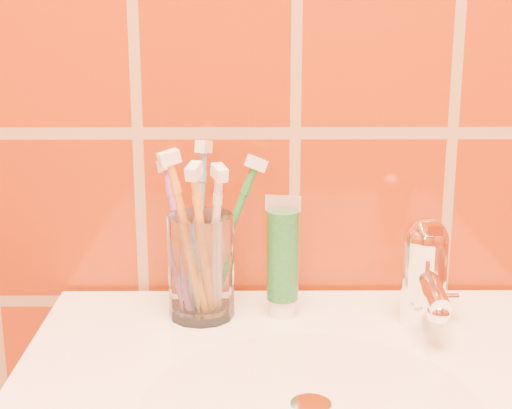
{
  "coord_description": "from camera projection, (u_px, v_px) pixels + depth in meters",
  "views": [
    {
      "loc": [
        -0.05,
        0.3,
        1.2
      ],
      "look_at": [
        -0.05,
        1.08,
        0.99
      ],
      "focal_mm": 55.0,
      "sensor_mm": 36.0,
      "label": 1
    }
  ],
  "objects": [
    {
      "name": "toothbrush_5",
      "position": [
        215.0,
        244.0,
        0.84
      ],
      "size": [
        0.07,
        0.1,
        0.19
      ],
      "primitive_type": null,
      "rotation": [
        0.21,
        0.0,
        0.41
      ],
      "color": "silver",
      "rests_on": "glass_tumbler"
    },
    {
      "name": "faucet",
      "position": [
        425.0,
        269.0,
        0.84
      ],
      "size": [
        0.05,
        0.11,
        0.12
      ],
      "color": "white",
      "rests_on": "pedestal_sink"
    },
    {
      "name": "toothbrush_3",
      "position": [
        180.0,
        238.0,
        0.88
      ],
      "size": [
        0.12,
        0.15,
        0.19
      ],
      "primitive_type": null,
      "rotation": [
        0.39,
        0.0,
        -2.6
      ],
      "color": "#8B4698",
      "rests_on": "glass_tumbler"
    },
    {
      "name": "toothpaste_tube",
      "position": [
        283.0,
        261.0,
        0.86
      ],
      "size": [
        0.04,
        0.04,
        0.14
      ],
      "rotation": [
        0.0,
        0.0,
        -0.19
      ],
      "color": "white",
      "rests_on": "pedestal_sink"
    },
    {
      "name": "toothbrush_2",
      "position": [
        227.0,
        236.0,
        0.88
      ],
      "size": [
        0.15,
        0.13,
        0.19
      ],
      "primitive_type": null,
      "rotation": [
        0.42,
        0.0,
        1.99
      ],
      "color": "#207A2F",
      "rests_on": "glass_tumbler"
    },
    {
      "name": "toothbrush_0",
      "position": [
        202.0,
        245.0,
        0.83
      ],
      "size": [
        0.07,
        0.11,
        0.2
      ],
      "primitive_type": null,
      "rotation": [
        0.24,
        0.0,
        -0.29
      ],
      "color": "orange",
      "rests_on": "glass_tumbler"
    },
    {
      "name": "toothbrush_4",
      "position": [
        199.0,
        229.0,
        0.87
      ],
      "size": [
        0.07,
        0.1,
        0.21
      ],
      "primitive_type": null,
      "rotation": [
        0.19,
        0.0,
        2.77
      ],
      "color": "#678EB8",
      "rests_on": "glass_tumbler"
    },
    {
      "name": "glass_tumbler",
      "position": [
        201.0,
        266.0,
        0.86
      ],
      "size": [
        0.09,
        0.09,
        0.12
      ],
      "primitive_type": "cylinder",
      "rotation": [
        0.0,
        0.0,
        -0.32
      ],
      "color": "white",
      "rests_on": "pedestal_sink"
    },
    {
      "name": "toothbrush_1",
      "position": [
        188.0,
        239.0,
        0.84
      ],
      "size": [
        0.1,
        0.09,
        0.2
      ],
      "primitive_type": null,
      "rotation": [
        0.2,
        0.0,
        -1.12
      ],
      "color": "orange",
      "rests_on": "glass_tumbler"
    }
  ]
}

